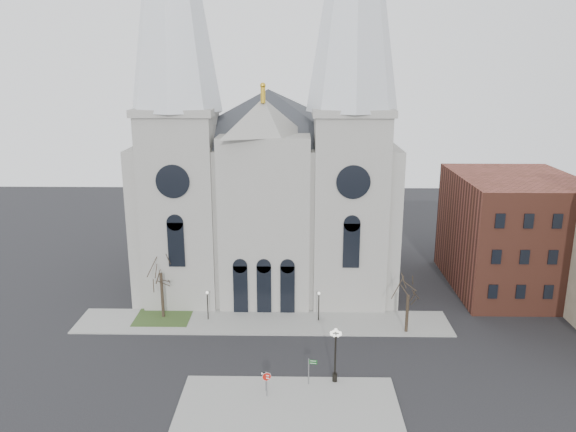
{
  "coord_description": "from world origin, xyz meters",
  "views": [
    {
      "loc": [
        3.68,
        -44.28,
        26.85
      ],
      "look_at": [
        2.75,
        8.0,
        12.75
      ],
      "focal_mm": 35.0,
      "sensor_mm": 36.0,
      "label": 1
    }
  ],
  "objects_px": {
    "stop_sign": "(267,379)",
    "street_name_sign": "(310,369)",
    "one_way_sign": "(266,378)",
    "globe_lamp": "(335,348)"
  },
  "relations": [
    {
      "from": "globe_lamp",
      "to": "one_way_sign",
      "type": "distance_m",
      "value": 6.44
    },
    {
      "from": "stop_sign",
      "to": "one_way_sign",
      "type": "height_order",
      "value": "stop_sign"
    },
    {
      "from": "one_way_sign",
      "to": "street_name_sign",
      "type": "xyz_separation_m",
      "value": [
        3.71,
        1.16,
        0.14
      ]
    },
    {
      "from": "globe_lamp",
      "to": "one_way_sign",
      "type": "relative_size",
      "value": 2.74
    },
    {
      "from": "globe_lamp",
      "to": "one_way_sign",
      "type": "xyz_separation_m",
      "value": [
        -5.92,
        -1.66,
        -1.9
      ]
    },
    {
      "from": "globe_lamp",
      "to": "street_name_sign",
      "type": "xyz_separation_m",
      "value": [
        -2.21,
        -0.5,
        -1.76
      ]
    },
    {
      "from": "stop_sign",
      "to": "street_name_sign",
      "type": "bearing_deg",
      "value": 37.72
    },
    {
      "from": "one_way_sign",
      "to": "globe_lamp",
      "type": "bearing_deg",
      "value": 36.85
    },
    {
      "from": "stop_sign",
      "to": "one_way_sign",
      "type": "bearing_deg",
      "value": 109.78
    },
    {
      "from": "one_way_sign",
      "to": "stop_sign",
      "type": "bearing_deg",
      "value": -59.15
    }
  ]
}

